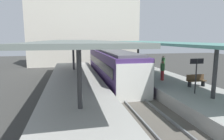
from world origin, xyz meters
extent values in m
plane|color=#383835|center=(0.00, 0.00, 0.00)|extent=(80.00, 80.00, 0.00)
cube|color=#9E9E99|center=(-3.80, 0.00, 0.50)|extent=(4.40, 28.00, 1.00)
cube|color=#9E9E99|center=(3.80, 0.00, 0.50)|extent=(4.40, 28.00, 1.00)
cube|color=#59544C|center=(0.00, 0.00, 0.10)|extent=(3.20, 28.00, 0.20)
cube|color=slate|center=(-0.72, 0.00, 0.27)|extent=(0.08, 28.00, 0.14)
cube|color=slate|center=(0.72, 0.00, 0.27)|extent=(0.08, 28.00, 0.14)
cube|color=#472D6B|center=(0.00, 5.38, 1.65)|extent=(2.70, 15.15, 2.90)
cube|color=silver|center=(0.00, -2.23, 1.50)|extent=(2.65, 0.08, 2.60)
cube|color=black|center=(-1.37, 5.38, 2.00)|extent=(0.04, 13.94, 0.76)
cube|color=black|center=(1.37, 5.38, 2.00)|extent=(0.04, 13.94, 0.76)
cube|color=#515156|center=(0.00, 5.38, 3.20)|extent=(2.16, 14.39, 0.20)
cylinder|color=#333335|center=(-3.80, -4.90, 2.56)|extent=(0.24, 0.24, 3.12)
cylinder|color=#333335|center=(-3.80, 7.70, 2.56)|extent=(0.24, 0.24, 3.12)
cube|color=slate|center=(-3.80, 1.40, 4.20)|extent=(4.18, 21.00, 0.16)
cylinder|color=#333335|center=(3.80, -4.90, 2.48)|extent=(0.24, 0.24, 2.96)
cylinder|color=#333335|center=(3.80, 7.70, 2.48)|extent=(0.24, 0.24, 2.96)
cube|color=slate|center=(3.80, 1.40, 4.04)|extent=(4.18, 21.00, 0.16)
cube|color=black|center=(4.08, -2.23, 1.20)|extent=(0.08, 0.32, 0.40)
cube|color=black|center=(5.18, -2.23, 1.20)|extent=(0.08, 0.32, 0.40)
cube|color=#4C3823|center=(4.63, -2.23, 1.43)|extent=(1.40, 0.40, 0.06)
cube|color=#4C3823|center=(4.63, -2.05, 1.66)|extent=(1.40, 0.06, 0.40)
cylinder|color=#262628|center=(3.40, -3.80, 2.10)|extent=(0.08, 0.08, 2.20)
cube|color=black|center=(3.40, -3.80, 3.05)|extent=(0.90, 0.06, 0.32)
cylinder|color=maroon|center=(3.71, 4.48, 1.40)|extent=(0.44, 0.44, 0.80)
cylinder|color=#998460|center=(5.27, 4.11, 1.45)|extent=(0.28, 0.28, 0.89)
cylinder|color=#386B3D|center=(5.27, 4.11, 2.19)|extent=(0.36, 0.36, 0.59)
sphere|color=beige|center=(5.27, 4.11, 2.59)|extent=(0.22, 0.22, 0.22)
cylinder|color=maroon|center=(3.25, 0.31, 1.41)|extent=(0.28, 0.28, 0.82)
cylinder|color=#386B3D|center=(3.25, 0.31, 2.11)|extent=(0.36, 0.36, 0.58)
sphere|color=#936B4C|center=(3.25, 0.31, 2.50)|extent=(0.22, 0.22, 0.22)
cube|color=beige|center=(-1.63, 20.00, 5.50)|extent=(18.00, 6.00, 11.00)
camera|label=1|loc=(-4.23, -14.15, 4.40)|focal=30.93mm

